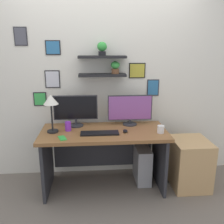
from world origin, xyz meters
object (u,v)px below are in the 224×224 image
(keyboard, at_px, (100,133))
(coffee_mug, at_px, (161,129))
(water_cup, at_px, (68,126))
(monitor_right, at_px, (130,109))
(monitor_left, at_px, (76,110))
(drawer_cabinet, at_px, (189,163))
(desk, at_px, (104,146))
(cell_phone, at_px, (62,138))
(computer_tower_right, at_px, (142,164))
(desk_lamp, at_px, (51,103))
(computer_mouse, at_px, (125,131))

(keyboard, xyz_separation_m, coffee_mug, (0.71, -0.02, 0.04))
(water_cup, bearing_deg, monitor_right, 12.92)
(monitor_left, bearing_deg, drawer_cabinet, -10.60)
(water_cup, bearing_deg, coffee_mug, -8.66)
(monitor_right, bearing_deg, desk, -154.31)
(coffee_mug, bearing_deg, desk, 164.93)
(cell_phone, bearing_deg, water_cup, 59.97)
(coffee_mug, relative_size, computer_tower_right, 0.19)
(keyboard, relative_size, water_cup, 4.00)
(monitor_right, height_order, desk_lamp, desk_lamp)
(desk_lamp, xyz_separation_m, coffee_mug, (1.26, -0.13, -0.31))
(keyboard, height_order, water_cup, water_cup)
(cell_phone, relative_size, drawer_cabinet, 0.23)
(computer_mouse, distance_m, drawer_cabinet, 0.94)
(desk, distance_m, desk_lamp, 0.83)
(drawer_cabinet, bearing_deg, water_cup, 176.63)
(monitor_right, xyz_separation_m, water_cup, (-0.77, -0.18, -0.15))
(monitor_left, xyz_separation_m, cell_phone, (-0.13, -0.43, -0.21))
(computer_tower_right, bearing_deg, computer_mouse, -144.14)
(computer_mouse, bearing_deg, cell_phone, -168.61)
(desk_lamp, bearing_deg, water_cup, 10.75)
(cell_phone, bearing_deg, drawer_cabinet, -14.44)
(keyboard, relative_size, drawer_cabinet, 0.72)
(cell_phone, distance_m, coffee_mug, 1.13)
(monitor_left, height_order, keyboard, monitor_left)
(cell_phone, height_order, computer_tower_right, cell_phone)
(computer_mouse, height_order, water_cup, water_cup)
(desk_lamp, xyz_separation_m, computer_tower_right, (1.11, 0.11, -0.87))
(coffee_mug, xyz_separation_m, water_cup, (-1.08, 0.16, 0.01))
(computer_mouse, distance_m, cell_phone, 0.73)
(desk_lamp, relative_size, computer_tower_right, 0.96)
(keyboard, distance_m, computer_mouse, 0.30)
(monitor_left, bearing_deg, coffee_mug, -18.87)
(computer_mouse, relative_size, cell_phone, 0.64)
(drawer_cabinet, bearing_deg, monitor_right, 160.04)
(desk, height_order, drawer_cabinet, desk)
(desk_lamp, relative_size, water_cup, 4.08)
(desk_lamp, bearing_deg, computer_mouse, -4.91)
(monitor_left, bearing_deg, monitor_right, 0.01)
(monitor_right, xyz_separation_m, coffee_mug, (0.31, -0.34, -0.16))
(cell_phone, bearing_deg, desk_lamp, 101.27)
(computer_mouse, height_order, coffee_mug, coffee_mug)
(keyboard, bearing_deg, desk_lamp, 168.74)
(desk, height_order, monitor_right, monitor_right)
(cell_phone, bearing_deg, coffee_mug, -16.10)
(monitor_left, relative_size, computer_tower_right, 1.17)
(monitor_right, height_order, computer_mouse, monitor_right)
(monitor_left, relative_size, drawer_cabinet, 0.89)
(desk_lamp, distance_m, water_cup, 0.35)
(desk_lamp, xyz_separation_m, drawer_cabinet, (1.67, -0.05, -0.80))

